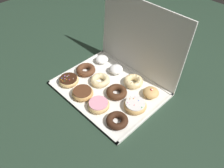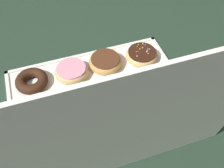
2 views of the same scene
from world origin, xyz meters
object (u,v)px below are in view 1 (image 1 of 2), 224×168
at_px(donut_box, 109,89).
at_px(sprinkle_donut_7, 135,106).
at_px(chocolate_cake_ring_donut_6, 116,92).
at_px(cruller_donut_10, 133,81).
at_px(chocolate_cake_ring_donut_4, 86,70).
at_px(powdered_filled_donut_9, 116,69).
at_px(cruller_donut_5, 100,80).
at_px(sprinkle_donut_0, 69,80).
at_px(powdered_filled_donut_8, 102,59).
at_px(jelly_filled_donut_11, 151,93).
at_px(chocolate_cake_ring_donut_3, 117,120).
at_px(chocolate_frosted_donut_1, 83,93).
at_px(pink_frosted_donut_2, 99,105).

distance_m(donut_box, sprinkle_donut_7, 0.20).
distance_m(chocolate_cake_ring_donut_6, cruller_donut_10, 0.13).
xyz_separation_m(donut_box, chocolate_cake_ring_donut_4, (-0.20, 0.00, 0.02)).
relative_size(sprinkle_donut_7, powdered_filled_donut_9, 1.44).
distance_m(donut_box, chocolate_cake_ring_donut_6, 0.07).
bearing_deg(cruller_donut_5, sprinkle_donut_7, -0.23).
bearing_deg(sprinkle_donut_0, powdered_filled_donut_8, 91.61).
bearing_deg(sprinkle_donut_7, jelly_filled_donut_11, 89.43).
bearing_deg(donut_box, sprinkle_donut_0, -146.73).
bearing_deg(chocolate_cake_ring_donut_4, donut_box, -0.25).
xyz_separation_m(cruller_donut_10, jelly_filled_donut_11, (0.13, -0.00, 0.00)).
height_order(chocolate_cake_ring_donut_3, jelly_filled_donut_11, jelly_filled_donut_11).
distance_m(donut_box, powdered_filled_donut_8, 0.25).
xyz_separation_m(sprinkle_donut_0, chocolate_frosted_donut_1, (0.14, -0.01, 0.00)).
distance_m(chocolate_cake_ring_donut_4, powdered_filled_donut_8, 0.13).
height_order(sprinkle_donut_0, sprinkle_donut_7, sprinkle_donut_7).
xyz_separation_m(cruller_donut_5, chocolate_cake_ring_donut_6, (0.13, 0.00, -0.00)).
bearing_deg(chocolate_cake_ring_donut_6, chocolate_cake_ring_donut_4, 179.42).
bearing_deg(chocolate_cake_ring_donut_3, sprinkle_donut_0, 179.29).
relative_size(cruller_donut_5, jelly_filled_donut_11, 1.30).
relative_size(chocolate_frosted_donut_1, powdered_filled_donut_9, 1.42).
height_order(chocolate_frosted_donut_1, pink_frosted_donut_2, same).
bearing_deg(sprinkle_donut_7, chocolate_cake_ring_donut_4, 179.35).
distance_m(sprinkle_donut_7, powdered_filled_donut_8, 0.42).
bearing_deg(donut_box, cruller_donut_5, -177.86).
distance_m(powdered_filled_donut_8, powdered_filled_donut_9, 0.14).
bearing_deg(sprinkle_donut_7, sprinkle_donut_0, -162.34).
bearing_deg(chocolate_frosted_donut_1, chocolate_cake_ring_donut_3, 0.72).
bearing_deg(powdered_filled_donut_8, chocolate_frosted_donut_1, -62.31).
bearing_deg(cruller_donut_10, pink_frosted_donut_2, -92.03).
bearing_deg(powdered_filled_donut_8, pink_frosted_donut_2, -45.12).
distance_m(pink_frosted_donut_2, cruller_donut_10, 0.26).
bearing_deg(chocolate_frosted_donut_1, chocolate_cake_ring_donut_6, 47.45).
xyz_separation_m(chocolate_frosted_donut_1, chocolate_cake_ring_donut_6, (0.12, 0.13, -0.00)).
distance_m(chocolate_frosted_donut_1, chocolate_cake_ring_donut_3, 0.26).
xyz_separation_m(donut_box, jelly_filled_donut_11, (0.20, 0.13, 0.03)).
bearing_deg(chocolate_cake_ring_donut_6, cruller_donut_10, 86.37).
bearing_deg(donut_box, powdered_filled_donut_9, 117.99).
relative_size(pink_frosted_donut_2, powdered_filled_donut_9, 1.39).
xyz_separation_m(pink_frosted_donut_2, chocolate_cake_ring_donut_4, (-0.26, 0.13, -0.00)).
bearing_deg(pink_frosted_donut_2, powdered_filled_donut_8, 134.88).
xyz_separation_m(donut_box, chocolate_cake_ring_donut_3, (0.20, -0.13, 0.02)).
bearing_deg(pink_frosted_donut_2, donut_box, 115.35).
bearing_deg(chocolate_cake_ring_donut_4, sprinkle_donut_7, -0.65).
bearing_deg(chocolate_cake_ring_donut_4, powdered_filled_donut_9, 44.40).
relative_size(donut_box, chocolate_frosted_donut_1, 4.88).
height_order(powdered_filled_donut_8, jelly_filled_donut_11, jelly_filled_donut_11).
bearing_deg(powdered_filled_donut_8, sprinkle_donut_0, -88.39).
distance_m(pink_frosted_donut_2, powdered_filled_donut_9, 0.29).
xyz_separation_m(sprinkle_donut_0, chocolate_cake_ring_donut_3, (0.39, -0.00, -0.00)).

